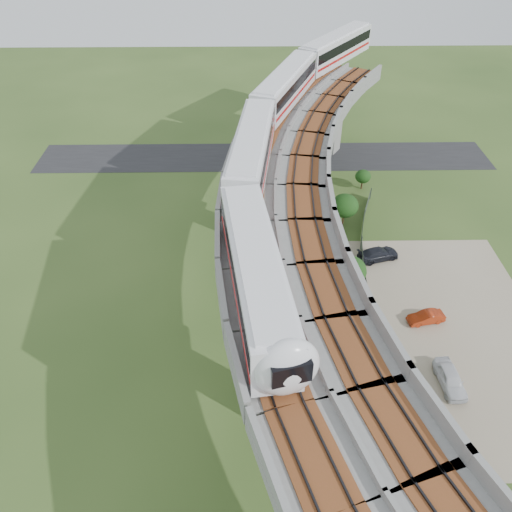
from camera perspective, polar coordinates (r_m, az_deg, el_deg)
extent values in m
plane|color=#334D1E|center=(44.03, 2.00, -7.09)|extent=(160.00, 160.00, 0.00)
cube|color=gray|center=(45.51, 20.21, -8.26)|extent=(18.00, 26.00, 0.04)
cube|color=#232326|center=(68.37, 0.90, 11.27)|extent=(60.00, 8.00, 0.03)
cube|color=#99968E|center=(69.05, 8.74, 14.97)|extent=(2.86, 2.93, 8.40)
cube|color=#99968E|center=(67.29, 9.15, 18.70)|extent=(7.21, 5.74, 1.20)
cube|color=#99968E|center=(49.41, 2.65, 5.07)|extent=(2.35, 2.51, 8.40)
cube|color=#99968E|center=(46.92, 2.82, 9.96)|extent=(7.31, 3.58, 1.20)
cube|color=#99968E|center=(34.14, 4.51, -14.72)|extent=(2.35, 2.51, 8.40)
cube|color=#99968E|center=(30.43, 4.97, -9.33)|extent=(7.31, 3.58, 1.20)
cube|color=gray|center=(61.63, 7.15, 17.99)|extent=(16.42, 20.91, 0.80)
cube|color=gray|center=(62.72, 3.30, 19.46)|extent=(8.66, 17.08, 1.00)
cube|color=gray|center=(60.21, 11.26, 17.98)|extent=(8.66, 17.08, 1.00)
cube|color=brown|center=(62.15, 5.17, 18.76)|extent=(10.68, 18.08, 0.12)
cube|color=black|center=(62.11, 5.18, 18.86)|extent=(9.69, 17.59, 0.12)
cube|color=brown|center=(60.87, 9.23, 18.00)|extent=(10.68, 18.08, 0.12)
cube|color=black|center=(60.83, 9.24, 18.10)|extent=(9.69, 17.59, 0.12)
cube|color=gray|center=(45.30, 2.67, 10.28)|extent=(11.77, 20.03, 0.80)
cube|color=gray|center=(45.40, -2.81, 11.63)|extent=(3.22, 18.71, 1.00)
cube|color=gray|center=(44.76, 8.29, 10.84)|extent=(3.22, 18.71, 1.00)
cube|color=brown|center=(45.30, -0.13, 10.98)|extent=(5.44, 19.05, 0.12)
cube|color=black|center=(45.24, -0.13, 11.12)|extent=(4.35, 18.88, 0.12)
cube|color=brown|center=(44.97, 5.53, 10.57)|extent=(5.44, 19.05, 0.12)
cube|color=black|center=(44.91, 5.54, 10.71)|extent=(4.35, 18.88, 0.12)
cube|color=gray|center=(30.57, 4.47, -6.29)|extent=(11.77, 20.03, 0.80)
cube|color=gray|center=(29.39, -3.67, -6.05)|extent=(3.22, 18.71, 1.00)
cube|color=gray|center=(31.08, 12.30, -4.05)|extent=(3.22, 18.71, 1.00)
cube|color=brown|center=(29.89, 0.38, -6.18)|extent=(5.44, 19.05, 0.12)
cube|color=black|center=(29.81, 0.38, -6.02)|extent=(4.35, 18.88, 0.12)
cube|color=brown|center=(30.75, 8.51, -5.15)|extent=(5.44, 19.05, 0.12)
cube|color=black|center=(30.67, 8.53, -4.98)|extent=(4.35, 18.88, 0.12)
cube|color=white|center=(29.62, -0.01, -1.99)|extent=(4.65, 15.22, 3.20)
cube|color=white|center=(28.54, -0.01, 0.60)|extent=(4.01, 14.41, 0.22)
cube|color=black|center=(29.33, -0.01, -1.32)|extent=(4.63, 14.64, 1.15)
cube|color=red|center=(30.12, -0.01, -3.07)|extent=(4.63, 14.64, 0.30)
cube|color=black|center=(30.60, -0.01, -4.06)|extent=(3.56, 12.89, 0.28)
cube|color=white|center=(42.63, -0.48, 11.79)|extent=(4.46, 15.21, 3.20)
cube|color=white|center=(41.89, -0.50, 13.86)|extent=(3.84, 14.41, 0.22)
cube|color=black|center=(42.43, -0.49, 12.33)|extent=(4.45, 14.63, 1.15)
cube|color=red|center=(42.98, -0.48, 10.90)|extent=(4.45, 14.63, 0.30)
cube|color=black|center=(43.31, -0.47, 10.07)|extent=(3.40, 12.89, 0.28)
cube|color=white|center=(56.64, 3.39, 18.74)|extent=(7.94, 14.96, 3.20)
cube|color=white|center=(56.09, 3.46, 20.38)|extent=(7.16, 14.07, 0.22)
cube|color=black|center=(56.49, 3.41, 19.17)|extent=(7.78, 14.42, 1.15)
cube|color=red|center=(56.91, 3.36, 18.03)|extent=(7.78, 14.42, 0.30)
cube|color=black|center=(57.16, 3.34, 17.37)|extent=(6.38, 12.57, 0.28)
cube|color=white|center=(70.45, 9.15, 22.40)|extent=(10.92, 13.77, 3.20)
cube|color=white|center=(70.01, 9.30, 23.73)|extent=(10.04, 12.85, 0.22)
cube|color=black|center=(70.33, 9.18, 22.75)|extent=(10.62, 13.32, 1.15)
cube|color=red|center=(70.66, 9.08, 21.82)|extent=(10.62, 13.32, 0.30)
cube|color=black|center=(70.87, 9.02, 21.27)|extent=(8.96, 11.48, 0.28)
ellipsoid|color=white|center=(24.61, 3.52, -12.57)|extent=(3.67, 2.58, 3.64)
cylinder|color=#2D382D|center=(60.36, 12.99, 6.99)|extent=(0.08, 0.08, 1.50)
cube|color=#2D382D|center=(58.26, 12.59, 5.80)|extent=(1.69, 4.77, 1.40)
cylinder|color=#2D382D|center=(56.18, 12.28, 4.50)|extent=(0.08, 0.08, 1.50)
cube|color=#2D382D|center=(54.13, 12.07, 3.08)|extent=(1.23, 4.91, 1.40)
cylinder|color=#2D382D|center=(52.12, 11.98, 1.53)|extent=(0.08, 0.08, 1.50)
cube|color=#2D382D|center=(50.16, 12.01, -0.15)|extent=(0.75, 4.99, 1.40)
cylinder|color=#2D382D|center=(48.26, 12.19, -1.99)|extent=(0.08, 0.08, 1.50)
cube|color=#2D382D|center=(46.44, 12.52, -3.98)|extent=(0.27, 5.04, 1.40)
cylinder|color=#2D382D|center=(44.70, 13.03, -6.12)|extent=(0.08, 0.08, 1.50)
cube|color=#2D382D|center=(43.06, 13.75, -8.43)|extent=(0.27, 5.04, 1.40)
cylinder|color=#2D382D|center=(41.53, 14.68, -10.90)|extent=(0.08, 0.08, 1.50)
cube|color=#2D382D|center=(40.14, 15.87, -13.53)|extent=(0.75, 4.99, 1.40)
cylinder|color=#2D382D|center=(38.90, 17.33, -16.29)|extent=(0.08, 0.08, 1.50)
cube|color=#2D382D|center=(37.83, 19.09, -19.16)|extent=(1.23, 4.91, 1.40)
cylinder|color=#2D382D|center=(36.95, 21.19, -22.11)|extent=(0.08, 0.08, 1.50)
cube|color=#2D382D|center=(36.27, 23.63, -25.07)|extent=(1.69, 4.77, 1.40)
cylinder|color=#382314|center=(62.27, 12.00, 8.00)|extent=(0.18, 0.18, 1.12)
ellipsoid|color=#183A12|center=(61.72, 12.13, 8.89)|extent=(1.86, 1.86, 1.58)
cylinder|color=#382314|center=(55.29, 9.93, 4.25)|extent=(0.18, 0.18, 1.53)
ellipsoid|color=#183A12|center=(54.39, 10.11, 5.68)|extent=(2.93, 2.93, 2.49)
cylinder|color=#382314|center=(47.28, 10.38, -3.06)|extent=(0.18, 0.18, 1.06)
ellipsoid|color=#183A12|center=(46.32, 10.58, -1.69)|extent=(3.20, 3.20, 2.72)
cylinder|color=#382314|center=(40.05, 12.28, -13.16)|extent=(0.18, 0.18, 1.21)
ellipsoid|color=#183A12|center=(39.09, 12.53, -12.02)|extent=(2.18, 2.18, 1.86)
cylinder|color=#382314|center=(36.29, 18.62, -23.61)|extent=(0.18, 0.18, 1.02)
ellipsoid|color=#183A12|center=(35.10, 19.11, -22.52)|extent=(2.96, 2.96, 2.51)
imported|color=silver|center=(41.54, 21.34, -12.94)|extent=(1.84, 4.04, 1.34)
imported|color=#97280D|center=(45.68, 18.87, -6.65)|extent=(3.35, 1.72, 1.05)
imported|color=black|center=(51.12, 13.79, 0.23)|extent=(4.54, 2.89, 1.22)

